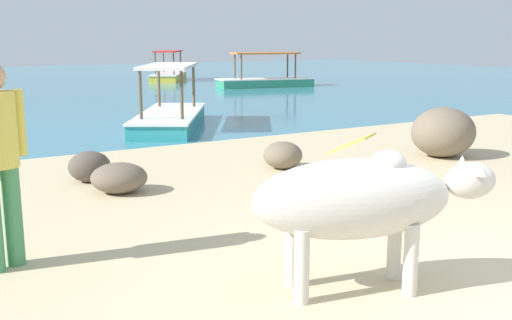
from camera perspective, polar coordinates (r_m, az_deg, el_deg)
The scene contains 11 objects.
sand_beach at distance 4.63m, azimuth 22.82°, elevation -12.52°, with size 18.00×14.00×0.04m, color #CCB78E.
water_surface at distance 24.75m, azimuth -22.88°, elevation 6.30°, with size 60.00×36.00×0.03m, color teal.
cow at distance 4.31m, azimuth 9.71°, elevation -3.72°, with size 1.81×1.02×1.02m.
deck_chair_near at distance 7.24m, azimuth 10.17°, elevation 0.05°, with size 0.87×0.93×0.68m.
shore_rock_large at distance 7.92m, azimuth -15.45°, elevation -0.60°, with size 0.53×0.42×0.39m, color brown.
shore_rock_medium at distance 8.43m, azimuth 2.55°, elevation 0.47°, with size 0.56×0.55×0.38m, color #756651.
shore_rock_small at distance 9.66m, azimuth 17.27°, elevation 2.52°, with size 1.00×0.92×0.76m, color #756651.
shore_rock_flat at distance 7.28m, azimuth -12.80°, elevation -1.65°, with size 0.66×0.60×0.36m, color #6B5B4C.
boat_yellow at distance 26.89m, azimuth -8.25°, elevation 8.03°, with size 2.90×3.73×1.29m.
boat_green at distance 23.12m, azimuth 0.87°, elevation 7.61°, with size 3.83×1.84×1.29m.
boat_teal at distance 12.60m, azimuth -8.12°, elevation 4.29°, with size 2.88×3.74×1.29m.
Camera 1 is at (-3.50, -2.43, 1.83)m, focal length 42.36 mm.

